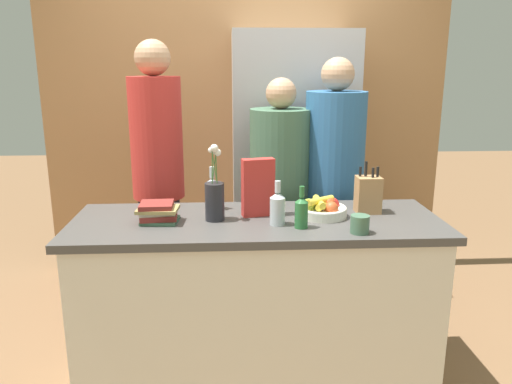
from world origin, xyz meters
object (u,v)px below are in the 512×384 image
fruit_bowl (323,209)px  person_at_sink (158,171)px  coffee_mug (360,224)px  person_in_red_tee (333,182)px  cereal_box (258,187)px  bottle_wine (301,212)px  person_in_blue (280,193)px  bottle_vinegar (212,193)px  flower_vase (215,198)px  refrigerator (291,166)px  bottle_oil (277,208)px  book_stack (158,213)px  knife_block (368,194)px

fruit_bowl → person_at_sink: (-0.91, 0.58, 0.08)m
coffee_mug → person_in_red_tee: person_in_red_tee is taller
cereal_box → bottle_wine: (0.19, -0.21, -0.07)m
person_at_sink → person_in_blue: (0.75, -0.00, -0.15)m
cereal_box → bottle_vinegar: cereal_box is taller
coffee_mug → bottle_vinegar: bearing=148.0°
flower_vase → person_in_red_tee: person_in_red_tee is taller
flower_vase → cereal_box: size_ratio=1.30×
refrigerator → bottle_oil: (-0.22, -1.24, 0.05)m
flower_vase → fruit_bowl: bearing=3.0°
flower_vase → coffee_mug: (0.67, -0.23, -0.07)m
flower_vase → person_in_blue: size_ratio=0.24×
fruit_bowl → flower_vase: size_ratio=0.64×
bottle_oil → flower_vase: bearing=163.3°
bottle_oil → bottle_vinegar: (-0.32, 0.29, 0.01)m
bottle_vinegar → bottle_wine: 0.55m
coffee_mug → person_at_sink: 1.33m
bottle_vinegar → person_in_red_tee: 0.83m
fruit_bowl → cereal_box: bearing=173.5°
refrigerator → person_at_sink: size_ratio=1.04×
cereal_box → person_in_red_tee: bearing=46.0°
fruit_bowl → person_in_red_tee: bearing=73.0°
book_stack → bottle_wine: 0.70m
refrigerator → flower_vase: size_ratio=4.87×
person_in_blue → person_at_sink: bearing=-158.2°
flower_vase → person_in_red_tee: (0.72, 0.58, -0.06)m
cereal_box → coffee_mug: size_ratio=2.47×
coffee_mug → person_at_sink: person_at_sink is taller
bottle_wine → person_at_sink: person_at_sink is taller
refrigerator → coffee_mug: bearing=-83.9°
coffee_mug → bottle_oil: bottle_oil is taller
refrigerator → fruit_bowl: size_ratio=7.65×
flower_vase → refrigerator: bearing=65.5°
flower_vase → person_at_sink: person_at_sink is taller
fruit_bowl → person_in_red_tee: 0.58m
bottle_vinegar → book_stack: bearing=-139.9°
coffee_mug → knife_block: bearing=68.9°
coffee_mug → bottle_wine: size_ratio=0.59×
flower_vase → bottle_oil: bearing=-16.7°
knife_block → person_at_sink: size_ratio=0.15×
coffee_mug → bottle_oil: 0.40m
coffee_mug → bottle_vinegar: size_ratio=0.52×
book_stack → bottle_vinegar: size_ratio=0.89×
bottle_oil → person_in_red_tee: (0.41, 0.67, -0.03)m
person_at_sink → person_in_red_tee: person_at_sink is taller
bottle_wine → person_in_blue: 0.75m
bottle_oil → person_in_blue: person_in_blue is taller
bottle_oil → person_at_sink: bearing=133.5°
fruit_bowl → coffee_mug: (0.12, -0.26, 0.00)m
coffee_mug → refrigerator: bearing=96.1°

